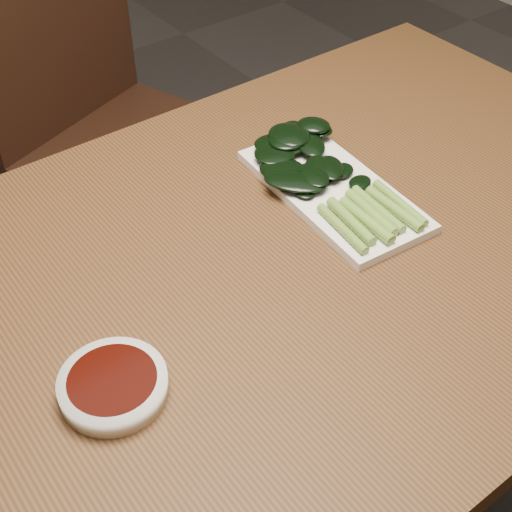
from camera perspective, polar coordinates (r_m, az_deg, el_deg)
name	(u,v)px	position (r m, az deg, el deg)	size (l,w,h in m)	color
table	(254,304)	(0.99, -0.17, -3.89)	(1.40, 0.80, 0.75)	#4F3016
chair_far	(112,123)	(1.74, -11.46, 10.35)	(0.60, 0.60, 0.89)	black
sauce_bowl	(113,385)	(0.81, -11.35, -10.10)	(0.12, 0.12, 0.03)	white
serving_plate	(333,190)	(1.06, 6.17, 5.25)	(0.17, 0.32, 0.01)	white
gai_lan	(311,163)	(1.08, 4.45, 7.39)	(0.19, 0.32, 0.03)	olive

